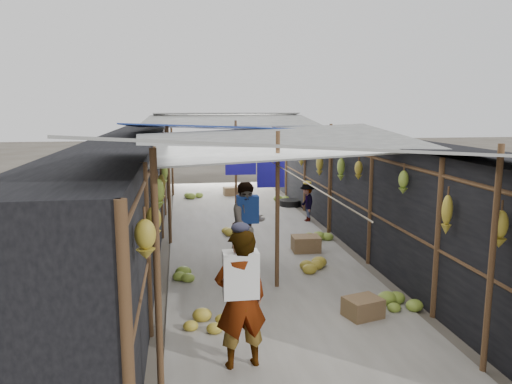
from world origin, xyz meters
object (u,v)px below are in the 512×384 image
vendor_elderly (241,299)px  vendor_seated (307,202)px  crate_near (363,308)px  shopper_blue (248,224)px  black_basin (290,203)px

vendor_elderly → vendor_seated: 7.55m
crate_near → vendor_elderly: 2.28m
shopper_blue → crate_near: bearing=-92.8°
shopper_blue → vendor_seated: shopper_blue is taller
black_basin → shopper_blue: size_ratio=0.40×
crate_near → black_basin: 8.07m
shopper_blue → black_basin: bearing=40.5°
crate_near → vendor_seated: size_ratio=0.49×
black_basin → shopper_blue: bearing=-110.5°
vendor_seated → vendor_elderly: bearing=-21.9°
crate_near → black_basin: (0.72, 8.04, -0.05)m
vendor_elderly → shopper_blue: 3.76m
black_basin → vendor_seated: 2.09m
vendor_elderly → vendor_seated: (2.61, 7.08, -0.32)m
black_basin → vendor_elderly: bearing=-105.9°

